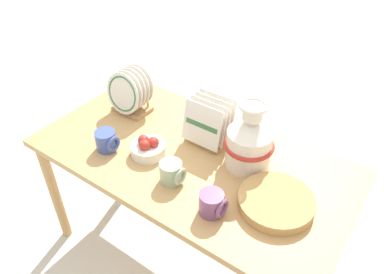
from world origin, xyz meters
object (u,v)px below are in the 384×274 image
mug_sage_glaze (172,173)px  mug_plum_glaze (212,204)px  ceramic_vase (249,141)px  wicker_charger_stack (276,202)px  mug_cobalt_glaze (107,141)px  dish_rack_round_plates (130,94)px  fruit_bowl (148,148)px  dish_rack_square_plates (209,126)px

mug_sage_glaze → mug_plum_glaze: same height
mug_plum_glaze → mug_sage_glaze: bearing=168.6°
ceramic_vase → wicker_charger_stack: size_ratio=1.06×
mug_cobalt_glaze → mug_sage_glaze: same height
dish_rack_round_plates → fruit_bowl: bearing=-35.4°
wicker_charger_stack → mug_cobalt_glaze: 0.83m
mug_cobalt_glaze → mug_sage_glaze: (0.39, 0.01, 0.00)m
ceramic_vase → mug_cobalt_glaze: bearing=-153.7°
mug_sage_glaze → fruit_bowl: 0.22m
mug_plum_glaze → fruit_bowl: 0.46m
dish_rack_round_plates → ceramic_vase: bearing=-0.9°
dish_rack_square_plates → dish_rack_round_plates: bearing=-176.9°
ceramic_vase → wicker_charger_stack: 0.29m
mug_cobalt_glaze → fruit_bowl: (0.18, 0.09, -0.01)m
ceramic_vase → dish_rack_square_plates: size_ratio=1.44×
mug_plum_glaze → wicker_charger_stack: bearing=42.8°
dish_rack_square_plates → wicker_charger_stack: 0.50m
mug_cobalt_glaze → ceramic_vase: bearing=26.3°
ceramic_vase → mug_plum_glaze: ceramic_vase is taller
dish_rack_square_plates → mug_sage_glaze: 0.33m
mug_cobalt_glaze → mug_plum_glaze: (0.63, -0.04, 0.00)m
dish_rack_round_plates → wicker_charger_stack: dish_rack_round_plates is taller
dish_rack_square_plates → mug_sage_glaze: (0.03, -0.33, -0.04)m
mug_sage_glaze → fruit_bowl: size_ratio=0.65×
dish_rack_round_plates → fruit_bowl: size_ratio=1.48×
dish_rack_square_plates → ceramic_vase: bearing=-9.3°
dish_rack_square_plates → fruit_bowl: dish_rack_square_plates is taller
ceramic_vase → mug_cobalt_glaze: (-0.60, -0.30, -0.09)m
mug_cobalt_glaze → mug_sage_glaze: size_ratio=1.00×
dish_rack_round_plates → mug_sage_glaze: (0.52, -0.30, -0.06)m
dish_rack_square_plates → mug_plum_glaze: size_ratio=2.10×
wicker_charger_stack → mug_plum_glaze: size_ratio=2.87×
ceramic_vase → dish_rack_round_plates: bearing=179.1°
ceramic_vase → mug_sage_glaze: ceramic_vase is taller
mug_cobalt_glaze → wicker_charger_stack: bearing=9.5°
dish_rack_square_plates → fruit_bowl: 0.31m
ceramic_vase → dish_rack_round_plates: ceramic_vase is taller
dish_rack_round_plates → wicker_charger_stack: 0.97m
ceramic_vase → dish_rack_round_plates: 0.73m
ceramic_vase → dish_rack_round_plates: size_ratio=1.34×
ceramic_vase → fruit_bowl: ceramic_vase is taller
ceramic_vase → mug_plum_glaze: bearing=-85.4°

